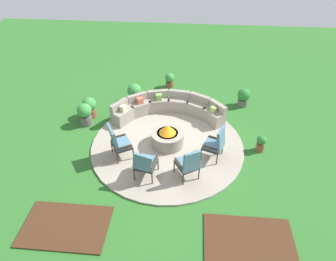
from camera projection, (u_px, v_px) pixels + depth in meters
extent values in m
plane|color=#2D6B28|center=(167.00, 145.00, 9.50)|extent=(24.00, 24.00, 0.00)
cylinder|color=#9E9384|center=(167.00, 145.00, 9.48)|extent=(4.85, 4.85, 0.06)
cube|color=#472B19|center=(66.00, 226.00, 7.12)|extent=(2.07, 1.31, 0.04)
cube|color=#472B19|center=(249.00, 241.00, 6.82)|extent=(2.07, 1.31, 0.04)
cylinder|color=gray|center=(167.00, 138.00, 9.32)|extent=(1.02, 1.02, 0.46)
cylinder|color=black|center=(167.00, 133.00, 9.20)|extent=(0.67, 0.67, 0.06)
cone|color=orange|center=(167.00, 129.00, 9.09)|extent=(0.53, 0.53, 0.28)
cube|color=gray|center=(214.00, 117.00, 10.22)|extent=(0.83, 0.86, 0.49)
cube|color=gray|center=(218.00, 106.00, 10.06)|extent=(0.61, 0.67, 0.26)
cube|color=gray|center=(197.00, 109.00, 10.62)|extent=(0.87, 0.75, 0.49)
cube|color=gray|center=(200.00, 98.00, 10.48)|extent=(0.73, 0.49, 0.26)
cube|color=gray|center=(178.00, 105.00, 10.84)|extent=(0.79, 0.53, 0.49)
cube|color=gray|center=(179.00, 94.00, 10.72)|extent=(0.76, 0.25, 0.26)
cube|color=gray|center=(159.00, 104.00, 10.85)|extent=(0.83, 0.62, 0.49)
cube|color=gray|center=(158.00, 94.00, 10.73)|extent=(0.76, 0.34, 0.26)
cube|color=gray|center=(140.00, 108.00, 10.65)|extent=(0.87, 0.80, 0.49)
cube|color=gray|center=(137.00, 97.00, 10.52)|extent=(0.70, 0.56, 0.26)
cube|color=gray|center=(123.00, 116.00, 10.28)|extent=(0.78, 0.87, 0.49)
cube|color=gray|center=(119.00, 105.00, 10.12)|extent=(0.54, 0.71, 0.26)
cube|color=beige|center=(123.00, 108.00, 10.04)|extent=(0.24, 0.25, 0.20)
cube|color=#93B756|center=(213.00, 109.00, 9.99)|extent=(0.24, 0.24, 0.19)
cube|color=#BC5B47|center=(140.00, 101.00, 10.40)|extent=(0.28, 0.27, 0.22)
cube|color=#70A34C|center=(159.00, 97.00, 10.59)|extent=(0.24, 0.22, 0.22)
cylinder|color=#2D2319|center=(127.00, 143.00, 9.22)|extent=(0.04, 0.04, 0.38)
cylinder|color=#2D2319|center=(133.00, 154.00, 8.81)|extent=(0.04, 0.04, 0.38)
cylinder|color=#2D2319|center=(112.00, 147.00, 9.05)|extent=(0.04, 0.04, 0.38)
cylinder|color=#2D2319|center=(118.00, 159.00, 8.64)|extent=(0.04, 0.04, 0.38)
cube|color=#2D2319|center=(122.00, 145.00, 8.80)|extent=(0.76, 0.79, 0.05)
cube|color=slate|center=(122.00, 143.00, 8.76)|extent=(0.70, 0.73, 0.09)
cube|color=slate|center=(113.00, 137.00, 8.49)|extent=(0.41, 0.62, 0.76)
cube|color=#2D2319|center=(118.00, 136.00, 8.91)|extent=(0.41, 0.27, 0.04)
cube|color=#2D2319|center=(124.00, 147.00, 8.52)|extent=(0.41, 0.27, 0.04)
cylinder|color=#2D2319|center=(141.00, 161.00, 8.56)|extent=(0.04, 0.04, 0.38)
cylinder|color=#2D2319|center=(158.00, 165.00, 8.45)|extent=(0.04, 0.04, 0.38)
cylinder|color=#2D2319|center=(134.00, 175.00, 8.13)|extent=(0.04, 0.04, 0.38)
cylinder|color=#2D2319|center=(152.00, 179.00, 8.02)|extent=(0.04, 0.04, 0.38)
cube|color=#2D2319|center=(146.00, 164.00, 8.16)|extent=(0.65, 0.69, 0.05)
cube|color=slate|center=(146.00, 162.00, 8.11)|extent=(0.60, 0.63, 0.09)
cube|color=slate|center=(142.00, 163.00, 7.77)|extent=(0.59, 0.20, 0.62)
cube|color=#2D2319|center=(137.00, 159.00, 8.13)|extent=(0.14, 0.51, 0.04)
cube|color=#2D2319|center=(154.00, 162.00, 8.02)|extent=(0.14, 0.51, 0.04)
cylinder|color=#2D2319|center=(174.00, 167.00, 8.38)|extent=(0.04, 0.04, 0.38)
cylinder|color=#2D2319|center=(189.00, 162.00, 8.55)|extent=(0.04, 0.04, 0.38)
cylinder|color=#2D2319|center=(183.00, 180.00, 7.99)|extent=(0.04, 0.04, 0.38)
cylinder|color=#2D2319|center=(199.00, 174.00, 8.16)|extent=(0.04, 0.04, 0.38)
cube|color=#2D2319|center=(187.00, 165.00, 8.14)|extent=(0.75, 0.77, 0.05)
cube|color=slate|center=(187.00, 163.00, 8.10)|extent=(0.69, 0.71, 0.09)
cube|color=slate|center=(192.00, 162.00, 7.76)|extent=(0.48, 0.36, 0.65)
cube|color=#2D2319|center=(179.00, 164.00, 7.98)|extent=(0.30, 0.45, 0.04)
cube|color=#2D2319|center=(194.00, 159.00, 8.14)|extent=(0.30, 0.45, 0.04)
cylinder|color=#2D2319|center=(201.00, 154.00, 8.79)|extent=(0.04, 0.04, 0.38)
cylinder|color=#2D2319|center=(207.00, 144.00, 9.16)|extent=(0.04, 0.04, 0.38)
cylinder|color=#2D2319|center=(217.00, 160.00, 8.62)|extent=(0.04, 0.04, 0.38)
cylinder|color=#2D2319|center=(222.00, 149.00, 8.98)|extent=(0.04, 0.04, 0.38)
cube|color=#2D2319|center=(213.00, 146.00, 8.75)|extent=(0.69, 0.71, 0.05)
cube|color=slate|center=(213.00, 144.00, 8.71)|extent=(0.64, 0.65, 0.09)
cube|color=slate|center=(221.00, 139.00, 8.46)|extent=(0.33, 0.57, 0.68)
cube|color=#2D2319|center=(210.00, 148.00, 8.50)|extent=(0.44, 0.21, 0.04)
cube|color=#2D2319|center=(216.00, 138.00, 8.85)|extent=(0.44, 0.21, 0.04)
cylinder|color=brown|center=(91.00, 113.00, 10.70)|extent=(0.41, 0.41, 0.29)
sphere|color=#3D8E42|center=(89.00, 104.00, 10.47)|extent=(0.49, 0.49, 0.49)
cylinder|color=#605B56|center=(86.00, 120.00, 10.31)|extent=(0.42, 0.42, 0.33)
sphere|color=#3D8E42|center=(84.00, 110.00, 10.07)|extent=(0.50, 0.50, 0.50)
cylinder|color=#605B56|center=(243.00, 102.00, 11.28)|extent=(0.39, 0.39, 0.26)
sphere|color=#2D7A33|center=(244.00, 95.00, 11.07)|extent=(0.47, 0.47, 0.47)
sphere|color=#DB337A|center=(246.00, 93.00, 11.01)|extent=(0.17, 0.17, 0.17)
cylinder|color=brown|center=(260.00, 147.00, 9.23)|extent=(0.26, 0.26, 0.27)
sphere|color=#2D7A33|center=(262.00, 140.00, 9.06)|extent=(0.30, 0.30, 0.30)
cylinder|color=#A89E8E|center=(135.00, 98.00, 11.52)|extent=(0.41, 0.41, 0.24)
sphere|color=#3D8E42|center=(134.00, 91.00, 11.31)|extent=(0.54, 0.54, 0.54)
sphere|color=#DB337A|center=(136.00, 88.00, 11.24)|extent=(0.19, 0.19, 0.19)
cylinder|color=brown|center=(170.00, 84.00, 12.41)|extent=(0.34, 0.34, 0.23)
sphere|color=#3D8E42|center=(170.00, 78.00, 12.23)|extent=(0.39, 0.39, 0.39)
sphere|color=#DB337A|center=(171.00, 76.00, 12.17)|extent=(0.15, 0.15, 0.15)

